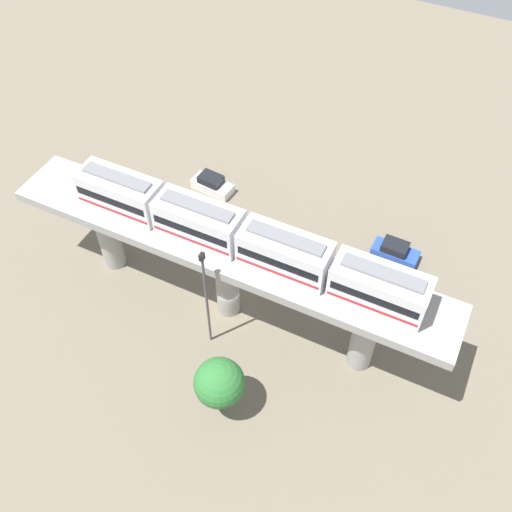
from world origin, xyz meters
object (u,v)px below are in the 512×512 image
Objects in this scene: parked_car_blue at (395,252)px; signal_post at (206,296)px; parked_car_yellow at (282,262)px; tree_near_viaduct at (219,383)px; parked_car_white at (212,184)px; train at (241,237)px.

parked_car_blue is 19.26m from signal_post.
signal_post is at bearing 172.34° from parked_car_yellow.
parked_car_yellow is at bearing 6.12° from tree_near_viaduct.
signal_post is at bearing -145.80° from parked_car_white.
train is 4.80× the size of tree_near_viaduct.
tree_near_viaduct is (-20.49, -12.05, 3.12)m from parked_car_white.
parked_car_white is 0.40× the size of signal_post.
train reaches higher than signal_post.
tree_near_viaduct is 6.45m from signal_post.
train is at bearing -19.93° from signal_post.
tree_near_viaduct is at bearing -143.73° from parked_car_white.
tree_near_viaduct is (-14.33, -1.54, 3.12)m from parked_car_yellow.
train reaches higher than tree_near_viaduct.
train is 10.48m from tree_near_viaduct.
signal_post is (-15.06, 10.81, 5.22)m from parked_car_blue.
train is 6.33× the size of parked_car_yellow.
train is 6.29× the size of parked_car_white.
tree_near_viaduct reaches higher than parked_car_white.
signal_post is (-3.40, 1.23, -3.83)m from train.
parked_car_blue is at bearing -39.40° from train.
parked_car_blue is (11.66, -9.58, -9.05)m from train.
parked_car_blue is at bearing -85.75° from parked_car_white.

